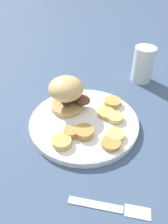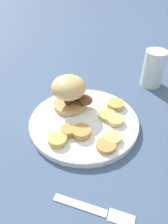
{
  "view_description": "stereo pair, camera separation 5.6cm",
  "coord_description": "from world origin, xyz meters",
  "px_view_note": "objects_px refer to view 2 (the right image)",
  "views": [
    {
      "loc": [
        0.4,
        -0.17,
        0.4
      ],
      "look_at": [
        0.0,
        0.0,
        0.04
      ],
      "focal_mm": 35.0,
      "sensor_mm": 36.0,
      "label": 1
    },
    {
      "loc": [
        0.42,
        -0.11,
        0.4
      ],
      "look_at": [
        0.0,
        0.0,
        0.04
      ],
      "focal_mm": 35.0,
      "sensor_mm": 36.0,
      "label": 2
    }
  ],
  "objects_px": {
    "sandwich": "(70,91)",
    "fork": "(94,210)",
    "dinner_plate": "(84,121)",
    "drinking_glass": "(153,68)"
  },
  "relations": [
    {
      "from": "dinner_plate",
      "to": "fork",
      "type": "xyz_separation_m",
      "value": [
        0.23,
        -0.04,
        -0.01
      ]
    },
    {
      "from": "drinking_glass",
      "to": "dinner_plate",
      "type": "bearing_deg",
      "value": -63.19
    },
    {
      "from": "fork",
      "to": "drinking_glass",
      "type": "relative_size",
      "value": 1.17
    },
    {
      "from": "sandwich",
      "to": "drinking_glass",
      "type": "bearing_deg",
      "value": 103.79
    },
    {
      "from": "dinner_plate",
      "to": "sandwich",
      "type": "bearing_deg",
      "value": -161.23
    },
    {
      "from": "dinner_plate",
      "to": "drinking_glass",
      "type": "distance_m",
      "value": 0.31
    },
    {
      "from": "dinner_plate",
      "to": "fork",
      "type": "distance_m",
      "value": 0.24
    },
    {
      "from": "dinner_plate",
      "to": "fork",
      "type": "height_order",
      "value": "dinner_plate"
    },
    {
      "from": "sandwich",
      "to": "fork",
      "type": "distance_m",
      "value": 0.3
    },
    {
      "from": "dinner_plate",
      "to": "sandwich",
      "type": "xyz_separation_m",
      "value": [
        -0.06,
        -0.02,
        0.06
      ]
    }
  ]
}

